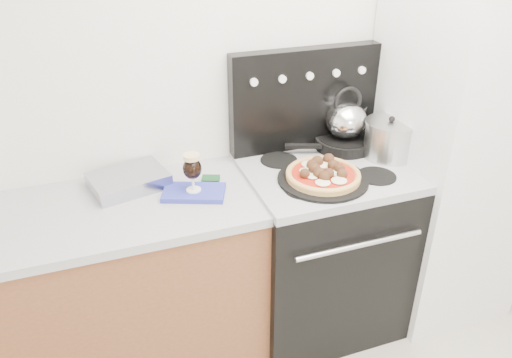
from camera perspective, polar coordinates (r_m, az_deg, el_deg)
name	(u,v)px	position (r m, az deg, el deg)	size (l,w,h in m)	color
room_shell	(447,205)	(1.54, 20.96, -2.75)	(3.52, 3.01, 2.52)	#B8B2A4
base_cabinet	(99,298)	(2.45, -17.49, -12.86)	(1.45, 0.60, 0.86)	brown
countertop	(83,216)	(2.19, -19.20, -3.98)	(1.48, 0.63, 0.04)	#B1B1B5
stove_body	(320,250)	(2.63, 7.31, -8.09)	(0.76, 0.65, 0.88)	black
cooktop	(326,172)	(2.38, 7.99, 0.80)	(0.76, 0.65, 0.04)	#ADADB2
backguard	(304,99)	(2.50, 5.56, 9.09)	(0.76, 0.08, 0.50)	black
fridge	(453,144)	(2.72, 21.63, 3.78)	(0.64, 0.68, 1.90)	silver
foil_sheet	(129,180)	(2.29, -14.36, -0.17)	(0.32, 0.24, 0.06)	silver
oven_mitt	(194,193)	(2.18, -7.11, -1.55)	(0.27, 0.15, 0.02)	#3039AD
beer_glass	(192,172)	(2.14, -7.27, 0.75)	(0.08, 0.08, 0.18)	black
pizza_pan	(323,179)	(2.26, 7.65, -0.03)	(0.41, 0.41, 0.01)	black
pizza	(323,173)	(2.25, 7.70, 0.65)	(0.33, 0.33, 0.05)	#ECC45F
skillet	(344,143)	(2.59, 10.02, 4.13)	(0.30, 0.30, 0.05)	black
tea_kettle	(346,117)	(2.53, 10.29, 6.97)	(0.20, 0.20, 0.22)	silver
stock_pot	(389,140)	(2.51, 14.96, 4.32)	(0.24, 0.24, 0.17)	#BABABA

